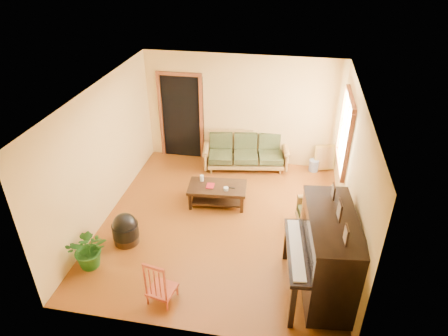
% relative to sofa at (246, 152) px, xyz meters
% --- Properties ---
extents(floor, '(5.00, 5.00, 0.00)m').
position_rel_sofa_xyz_m(floor, '(-0.17, -2.16, -0.42)').
color(floor, '#5C2D0C').
rests_on(floor, ground).
extents(doorway, '(1.08, 0.16, 2.05)m').
position_rel_sofa_xyz_m(doorway, '(-1.62, 0.32, 0.61)').
color(doorway, black).
rests_on(doorway, floor).
extents(window, '(0.12, 1.36, 1.46)m').
position_rel_sofa_xyz_m(window, '(2.04, -0.86, 1.08)').
color(window, white).
rests_on(window, right_wall).
extents(sofa, '(2.04, 1.12, 0.83)m').
position_rel_sofa_xyz_m(sofa, '(0.00, 0.00, 0.00)').
color(sofa, olive).
rests_on(sofa, floor).
extents(coffee_table, '(1.22, 0.73, 0.42)m').
position_rel_sofa_xyz_m(coffee_table, '(-0.37, -1.56, -0.20)').
color(coffee_table, black).
rests_on(coffee_table, floor).
extents(armchair, '(0.89, 0.92, 0.78)m').
position_rel_sofa_xyz_m(armchair, '(1.60, -2.05, -0.02)').
color(armchair, olive).
rests_on(armchair, floor).
extents(piano, '(1.12, 1.71, 1.43)m').
position_rel_sofa_xyz_m(piano, '(1.69, -3.57, 0.30)').
color(piano, black).
rests_on(piano, floor).
extents(footstool, '(0.62, 0.62, 0.45)m').
position_rel_sofa_xyz_m(footstool, '(-1.75, -3.03, -0.19)').
color(footstool, black).
rests_on(footstool, floor).
extents(red_chair, '(0.45, 0.48, 0.82)m').
position_rel_sofa_xyz_m(red_chair, '(-0.70, -4.18, -0.00)').
color(red_chair, maroon).
rests_on(red_chair, floor).
extents(leaning_frame, '(0.50, 0.25, 0.65)m').
position_rel_sofa_xyz_m(leaning_frame, '(1.83, 0.23, -0.09)').
color(leaning_frame, gold).
rests_on(leaning_frame, floor).
extents(ceramic_crock, '(0.27, 0.27, 0.28)m').
position_rel_sofa_xyz_m(ceramic_crock, '(1.60, 0.14, -0.28)').
color(ceramic_crock, '#34559E').
rests_on(ceramic_crock, floor).
extents(potted_plant, '(0.79, 0.74, 0.73)m').
position_rel_sofa_xyz_m(potted_plant, '(-2.09, -3.70, -0.05)').
color(potted_plant, '#205719').
rests_on(potted_plant, floor).
extents(book, '(0.16, 0.21, 0.02)m').
position_rel_sofa_xyz_m(book, '(-0.58, -1.60, 0.02)').
color(book, maroon).
rests_on(book, coffee_table).
extents(candle, '(0.10, 0.10, 0.13)m').
position_rel_sofa_xyz_m(candle, '(-0.72, -1.43, 0.08)').
color(candle, silver).
rests_on(candle, coffee_table).
extents(glass_jar, '(0.10, 0.10, 0.06)m').
position_rel_sofa_xyz_m(glass_jar, '(-0.17, -1.68, 0.04)').
color(glass_jar, silver).
rests_on(glass_jar, coffee_table).
extents(remote, '(0.14, 0.05, 0.01)m').
position_rel_sofa_xyz_m(remote, '(-0.07, -1.58, 0.02)').
color(remote, black).
rests_on(remote, coffee_table).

